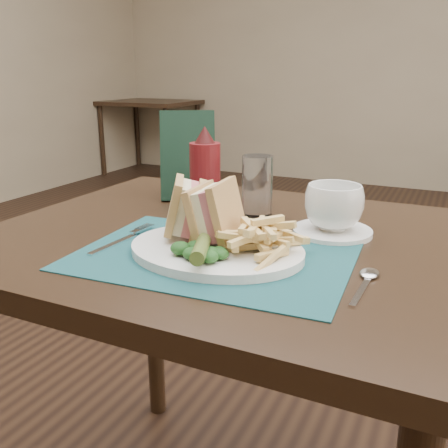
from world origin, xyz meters
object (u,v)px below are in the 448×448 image
object	(u,v)px
table_bg_left	(151,137)
table_main	(226,398)
sandwich_half_b	(204,211)
check_presenter	(188,156)
coffee_cup	(334,207)
saucer	(332,231)
drinking_glass	(257,187)
placemat	(214,255)
sandwich_half_a	(174,208)
ketchup_bottle	(205,169)
plate	(216,250)

from	to	relation	value
table_bg_left	table_main	bearing A→B (deg)	-54.46
sandwich_half_b	check_presenter	world-z (taller)	check_presenter
coffee_cup	saucer	bearing A→B (deg)	0.00
table_main	drinking_glass	bearing A→B (deg)	84.29
placemat	sandwich_half_a	world-z (taller)	sandwich_half_a
table_main	ketchup_bottle	bearing A→B (deg)	131.47
placemat	check_presenter	bearing A→B (deg)	125.29
table_bg_left	saucer	size ratio (longest dim) A/B	6.00
table_main	sandwich_half_a	xyz separation A→B (m)	(-0.05, -0.10, 0.44)
placemat	drinking_glass	size ratio (longest dim) A/B	3.48
plate	sandwich_half_a	size ratio (longest dim) A/B	2.96
table_main	sandwich_half_b	world-z (taller)	sandwich_half_b
plate	coffee_cup	size ratio (longest dim) A/B	2.75
sandwich_half_a	saucer	world-z (taller)	sandwich_half_a
placemat	ketchup_bottle	world-z (taller)	ketchup_bottle
plate	sandwich_half_a	xyz separation A→B (m)	(-0.09, 0.02, 0.06)
sandwich_half_a	ketchup_bottle	distance (m)	0.23
sandwich_half_a	coffee_cup	size ratio (longest dim) A/B	0.93
table_main	placemat	size ratio (longest dim) A/B	1.99
plate	table_main	bearing A→B (deg)	108.07
sandwich_half_a	coffee_cup	world-z (taller)	sandwich_half_a
saucer	placemat	bearing A→B (deg)	-126.51
sandwich_half_b	saucer	distance (m)	0.26
ketchup_bottle	check_presenter	distance (m)	0.12
placemat	coffee_cup	bearing A→B (deg)	53.49
check_presenter	table_bg_left	bearing A→B (deg)	95.70
plate	ketchup_bottle	bearing A→B (deg)	121.31
placemat	plate	world-z (taller)	plate
table_main	saucer	bearing A→B (deg)	22.82
placemat	coffee_cup	world-z (taller)	coffee_cup
saucer	table_bg_left	bearing A→B (deg)	128.06
plate	drinking_glass	size ratio (longest dim) A/B	2.31
saucer	drinking_glass	xyz separation A→B (m)	(-0.17, 0.05, 0.06)
drinking_glass	sandwich_half_a	bearing A→B (deg)	-105.98
drinking_glass	check_presenter	distance (m)	0.23
ketchup_bottle	table_bg_left	bearing A→B (deg)	125.31
table_bg_left	ketchup_bottle	distance (m)	4.30
plate	saucer	size ratio (longest dim) A/B	2.00
plate	check_presenter	size ratio (longest dim) A/B	1.40
saucer	check_presenter	size ratio (longest dim) A/B	0.70
table_main	check_presenter	distance (m)	0.56
placemat	drinking_glass	bearing A→B (deg)	95.36
table_main	coffee_cup	xyz separation A→B (m)	(0.19, 0.08, 0.43)
placemat	plate	xyz separation A→B (m)	(0.00, 0.00, 0.01)
placemat	sandwich_half_a	distance (m)	0.11
placemat	check_presenter	size ratio (longest dim) A/B	2.11
plate	ketchup_bottle	xyz separation A→B (m)	(-0.15, 0.24, 0.08)
table_main	ketchup_bottle	xyz separation A→B (m)	(-0.11, 0.12, 0.47)
plate	saucer	bearing A→B (deg)	53.39
saucer	plate	bearing A→B (deg)	-126.72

